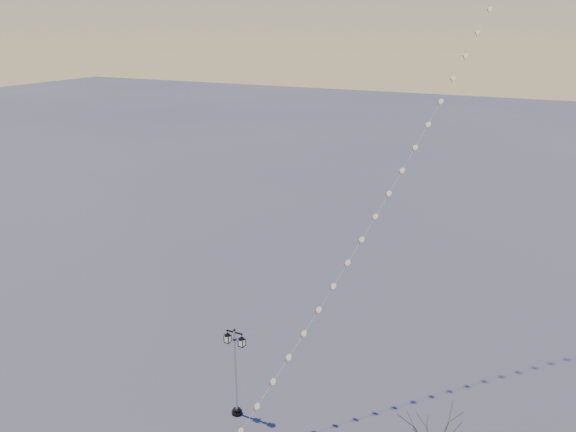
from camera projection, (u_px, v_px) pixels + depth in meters
The scene contains 1 object.
street_lamp at pixel (236, 368), 29.81m from camera, with size 1.25×0.55×4.93m.
Camera 1 is at (12.30, -18.62, 19.31)m, focal length 36.99 mm.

